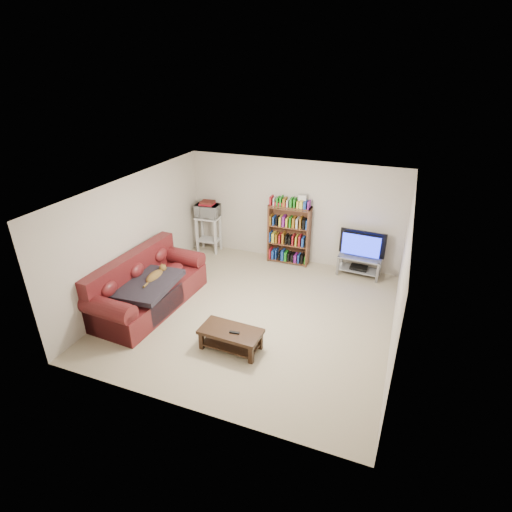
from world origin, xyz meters
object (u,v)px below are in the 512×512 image
at_px(sofa, 146,289).
at_px(tv_stand, 359,263).
at_px(coffee_table, 231,336).
at_px(bookshelf, 289,234).

bearing_deg(sofa, tv_stand, 39.49).
xyz_separation_m(sofa, coffee_table, (2.07, -0.63, -0.10)).
height_order(tv_stand, bookshelf, bookshelf).
bearing_deg(coffee_table, sofa, 165.51).
relative_size(sofa, bookshelf, 1.77).
bearing_deg(bookshelf, sofa, -126.54).
bearing_deg(tv_stand, bookshelf, -179.07).
xyz_separation_m(sofa, tv_stand, (3.67, 2.70, -0.04)).
height_order(sofa, coffee_table, sofa).
bearing_deg(coffee_table, bookshelf, 93.31).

